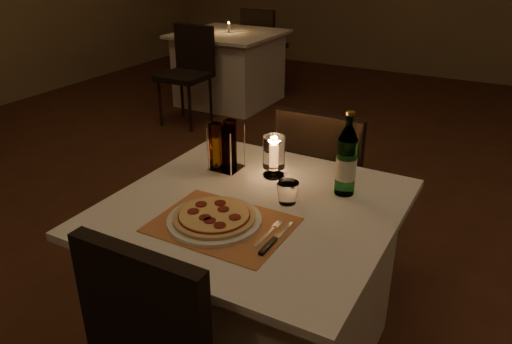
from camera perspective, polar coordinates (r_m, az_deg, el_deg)
The scene contains 16 objects.
floor at distance 2.49m, azimuth 1.36°, elevation -15.59°, with size 8.00×10.00×0.02m, color #4E2819.
main_table at distance 2.01m, azimuth -0.28°, elevation -12.85°, with size 1.00×1.00×0.74m.
chair_far at distance 2.48m, azimuth 7.77°, elevation -0.55°, with size 0.42×0.42×0.90m.
placemat at distance 1.68m, azimuth -3.90°, elevation -6.03°, with size 0.45×0.34×0.00m, color #C87A45.
plate at distance 1.69m, azimuth -4.77°, elevation -5.51°, with size 0.32×0.32×0.01m, color white.
pizza at distance 1.69m, azimuth -4.79°, elevation -5.04°, with size 0.28×0.28×0.02m.
fork at distance 1.64m, azimuth 1.65°, elevation -6.83°, with size 0.02×0.18×0.00m.
knife at distance 1.58m, azimuth 1.77°, elevation -8.08°, with size 0.02×0.22×0.01m.
tumbler at distance 1.80m, azimuth 3.63°, elevation -2.38°, with size 0.08×0.08×0.08m, color white, non-canonical shape.
water_bottle at distance 1.86m, azimuth 10.29°, elevation 1.18°, with size 0.08×0.08×0.32m.
hurricane_candle at distance 1.98m, azimuth 2.05°, elevation 2.15°, with size 0.09×0.09×0.17m.
cruet_caddy at distance 2.04m, azimuth -3.56°, elevation 2.76°, with size 0.12×0.12×0.21m.
neighbor_table_left at distance 5.41m, azimuth -3.03°, elevation 11.81°, with size 1.00×1.00×0.74m.
neighbor_chair_la at distance 4.79m, azimuth -7.65°, elevation 12.05°, with size 0.42×0.42×0.90m.
neighbor_chair_lb at distance 5.98m, azimuth 0.64°, elevation 14.83°, with size 0.42×0.42×0.90m.
neighbor_candle_left at distance 5.33m, azimuth -3.13°, elevation 16.15°, with size 0.03×0.03×0.11m.
Camera 1 is at (0.86, -1.68, 1.61)m, focal length 35.00 mm.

